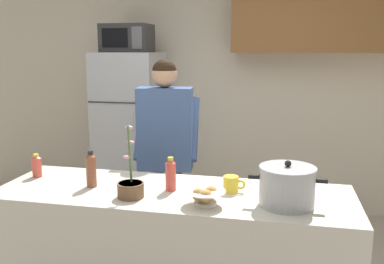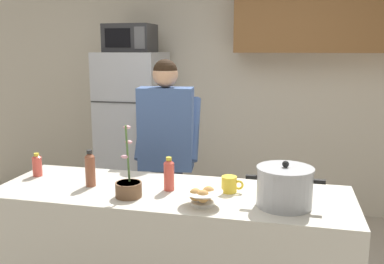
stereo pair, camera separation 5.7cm
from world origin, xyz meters
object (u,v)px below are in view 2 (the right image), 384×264
at_px(bottle_far_corner, 37,165).
at_px(potted_orchid, 129,187).
at_px(cooking_pot, 285,187).
at_px(coffee_mug, 230,184).
at_px(refrigerator, 134,134).
at_px(bottle_near_edge, 90,169).
at_px(microwave, 130,38).
at_px(person_near_pot, 166,140).
at_px(bottle_mid_counter, 169,174).
at_px(bread_bowl, 202,196).

xyz_separation_m(bottle_far_corner, potted_orchid, (0.74, -0.24, -0.02)).
bearing_deg(cooking_pot, coffee_mug, 154.05).
distance_m(refrigerator, bottle_near_edge, 1.93).
distance_m(cooking_pot, bottle_far_corner, 1.61).
distance_m(microwave, potted_orchid, 2.29).
height_order(person_near_pot, bottle_mid_counter, person_near_pot).
height_order(microwave, person_near_pot, microwave).
xyz_separation_m(refrigerator, bottle_mid_counter, (0.93, -1.84, 0.16)).
xyz_separation_m(coffee_mug, bottle_near_edge, (-0.85, -0.08, 0.06)).
bearing_deg(bread_bowl, bottle_mid_counter, 140.74).
bearing_deg(refrigerator, microwave, -89.93).
height_order(bread_bowl, potted_orchid, potted_orchid).
xyz_separation_m(bottle_near_edge, bottle_far_corner, (-0.44, 0.11, -0.03)).
relative_size(person_near_pot, bottle_far_corner, 10.81).
height_order(coffee_mug, potted_orchid, potted_orchid).
bearing_deg(bottle_far_corner, bottle_mid_counter, -4.54).
bearing_deg(bottle_far_corner, cooking_pot, -6.44).
height_order(coffee_mug, bottle_near_edge, bottle_near_edge).
height_order(refrigerator, microwave, microwave).
bearing_deg(bottle_mid_counter, potted_orchid, -139.10).
relative_size(microwave, potted_orchid, 1.15).
height_order(person_near_pot, potted_orchid, person_near_pot).
height_order(person_near_pot, coffee_mug, person_near_pot).
height_order(bottle_far_corner, potted_orchid, potted_orchid).
xyz_separation_m(person_near_pot, coffee_mug, (0.61, -0.76, -0.08)).
xyz_separation_m(refrigerator, person_near_pot, (0.68, -1.03, 0.19)).
relative_size(refrigerator, bread_bowl, 7.70).
bearing_deg(cooking_pot, person_near_pot, 135.60).
bearing_deg(microwave, cooking_pot, -50.11).
height_order(microwave, bottle_near_edge, microwave).
bearing_deg(coffee_mug, refrigerator, 125.79).
bearing_deg(coffee_mug, cooking_pot, -25.95).
bearing_deg(cooking_pot, potted_orchid, -176.14).
bearing_deg(refrigerator, bread_bowl, -59.93).
distance_m(microwave, coffee_mug, 2.36).
distance_m(bread_bowl, bottle_mid_counter, 0.32).
relative_size(bread_bowl, bottle_mid_counter, 1.10).
bearing_deg(bottle_near_edge, bottle_far_corner, 165.75).
xyz_separation_m(person_near_pot, bread_bowl, (0.50, -1.00, -0.08)).
xyz_separation_m(cooking_pot, bread_bowl, (-0.43, -0.09, -0.06)).
relative_size(cooking_pot, bread_bowl, 1.86).
height_order(microwave, potted_orchid, microwave).
xyz_separation_m(microwave, bottle_mid_counter, (0.93, -1.81, -0.83)).
bearing_deg(potted_orchid, coffee_mug, 21.16).
bearing_deg(refrigerator, bottle_mid_counter, -63.04).
relative_size(bottle_near_edge, bottle_far_corner, 1.47).
distance_m(bottle_near_edge, bottle_far_corner, 0.45).
distance_m(coffee_mug, potted_orchid, 0.59).
bearing_deg(bottle_mid_counter, bottle_near_edge, -175.58).
distance_m(microwave, bottle_far_corner, 1.94).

